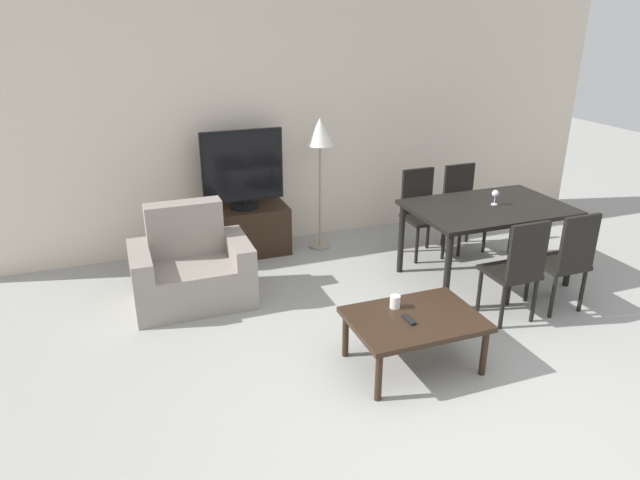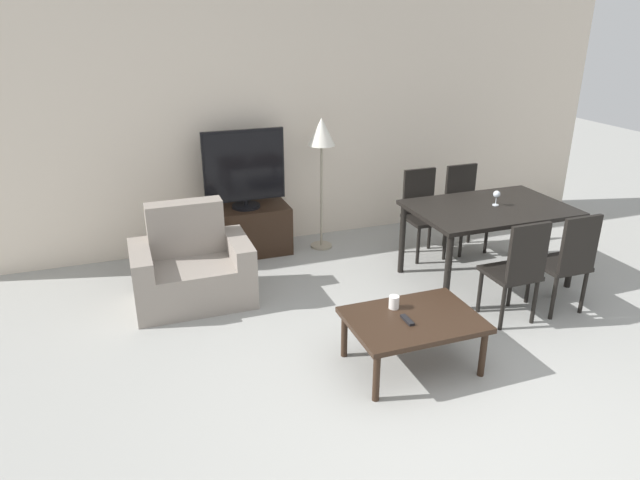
{
  "view_description": "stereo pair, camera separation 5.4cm",
  "coord_description": "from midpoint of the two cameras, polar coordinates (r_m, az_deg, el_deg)",
  "views": [
    {
      "loc": [
        -2.01,
        -2.59,
        2.51
      ],
      "look_at": [
        -0.4,
        1.71,
        0.65
      ],
      "focal_mm": 32.0,
      "sensor_mm": 36.0,
      "label": 1
    },
    {
      "loc": [
        -1.96,
        -2.6,
        2.51
      ],
      "look_at": [
        -0.4,
        1.71,
        0.65
      ],
      "focal_mm": 32.0,
      "sensor_mm": 36.0,
      "label": 2
    }
  ],
  "objects": [
    {
      "name": "tv_stand",
      "position": [
        6.29,
        -7.67,
        0.95
      ],
      "size": [
        0.91,
        0.47,
        0.53
      ],
      "color": "black",
      "rests_on": "ground_plane"
    },
    {
      "name": "dining_table",
      "position": [
        5.71,
        16.16,
        2.55
      ],
      "size": [
        1.49,
        0.98,
        0.77
      ],
      "color": "black",
      "rests_on": "ground_plane"
    },
    {
      "name": "coffee_table",
      "position": [
        4.3,
        9.07,
        -8.13
      ],
      "size": [
        0.96,
        0.69,
        0.41
      ],
      "color": "black",
      "rests_on": "ground_plane"
    },
    {
      "name": "dining_chair_far",
      "position": [
        6.52,
        13.79,
        3.57
      ],
      "size": [
        0.4,
        0.4,
        0.93
      ],
      "color": "black",
      "rests_on": "ground_plane"
    },
    {
      "name": "wall_back",
      "position": [
        6.47,
        -2.4,
        11.71
      ],
      "size": [
        7.7,
        0.06,
        2.7
      ],
      "color": "beige",
      "rests_on": "ground_plane"
    },
    {
      "name": "cup_white_near",
      "position": [
        4.36,
        7.16,
        -6.14
      ],
      "size": [
        0.08,
        0.08,
        0.1
      ],
      "color": "white",
      "rests_on": "coffee_table"
    },
    {
      "name": "armchair",
      "position": [
        5.34,
        -13.02,
        -2.96
      ],
      "size": [
        1.05,
        0.71,
        0.89
      ],
      "color": "gray",
      "rests_on": "ground_plane"
    },
    {
      "name": "dining_chair_near",
      "position": [
        5.04,
        18.81,
        -2.55
      ],
      "size": [
        0.4,
        0.4,
        0.93
      ],
      "color": "black",
      "rests_on": "ground_plane"
    },
    {
      "name": "ground_plane",
      "position": [
        4.12,
        13.86,
        -16.25
      ],
      "size": [
        18.0,
        18.0,
        0.0
      ],
      "primitive_type": "plane",
      "color": "#9E9E99"
    },
    {
      "name": "dining_chair_near_right",
      "position": [
        5.37,
        23.18,
        -1.66
      ],
      "size": [
        0.4,
        0.4,
        0.93
      ],
      "color": "black",
      "rests_on": "ground_plane"
    },
    {
      "name": "remote_primary",
      "position": [
        4.22,
        8.5,
        -7.87
      ],
      "size": [
        0.04,
        0.15,
        0.02
      ],
      "color": "black",
      "rests_on": "coffee_table"
    },
    {
      "name": "floor_lamp",
      "position": [
        6.13,
        -0.26,
        10.02
      ],
      "size": [
        0.29,
        0.29,
        1.46
      ],
      "color": "gray",
      "rests_on": "ground_plane"
    },
    {
      "name": "tv",
      "position": [
        6.08,
        -7.99,
        6.99
      ],
      "size": [
        0.86,
        0.3,
        0.84
      ],
      "color": "black",
      "rests_on": "tv_stand"
    },
    {
      "name": "dining_chair_far_left",
      "position": [
        6.25,
        9.79,
        3.09
      ],
      "size": [
        0.4,
        0.4,
        0.93
      ],
      "color": "black",
      "rests_on": "ground_plane"
    },
    {
      "name": "wine_glass_left",
      "position": [
        5.7,
        16.87,
        4.37
      ],
      "size": [
        0.07,
        0.07,
        0.15
      ],
      "color": "silver",
      "rests_on": "dining_table"
    }
  ]
}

